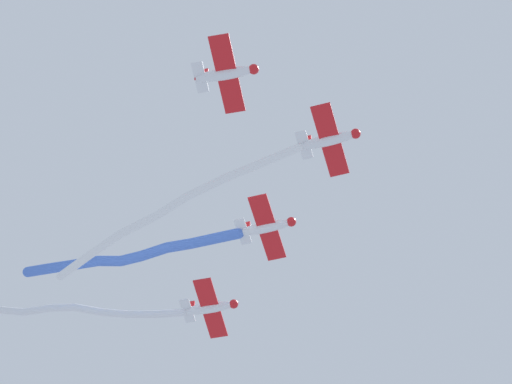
% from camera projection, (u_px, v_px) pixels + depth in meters
% --- Properties ---
extents(airplane_lead, '(6.97, 5.38, 1.74)m').
position_uv_depth(airplane_lead, '(330.00, 140.00, 89.80)').
color(airplane_lead, white).
extents(smoke_trail_lead, '(4.17, 23.29, 3.58)m').
position_uv_depth(smoke_trail_lead, '(174.00, 208.00, 91.88)').
color(smoke_trail_lead, white).
extents(airplane_left_wing, '(6.96, 5.38, 1.74)m').
position_uv_depth(airplane_left_wing, '(267.00, 227.00, 94.83)').
color(airplane_left_wing, white).
extents(smoke_trail_left_wing, '(8.01, 19.57, 3.35)m').
position_uv_depth(smoke_trail_left_wing, '(131.00, 255.00, 97.96)').
color(smoke_trail_left_wing, '#4C75DB').
extents(airplane_right_wing, '(6.85, 5.34, 1.74)m').
position_uv_depth(airplane_right_wing, '(227.00, 74.00, 86.67)').
color(airplane_right_wing, white).
extents(airplane_slot, '(6.89, 5.35, 1.74)m').
position_uv_depth(airplane_slot, '(210.00, 308.00, 99.62)').
color(airplane_slot, white).
extents(smoke_trail_slot, '(12.18, 20.07, 4.42)m').
position_uv_depth(smoke_trail_slot, '(62.00, 311.00, 102.10)').
color(smoke_trail_slot, white).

